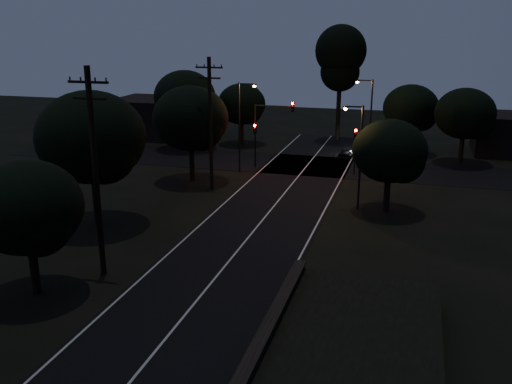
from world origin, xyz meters
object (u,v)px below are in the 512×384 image
Objects in this scene: signal_left at (255,137)px; streetlight_b at (369,116)px; utility_pole_far at (210,122)px; tall_pine at (341,58)px; streetlight_a at (241,121)px; signal_mast at (273,122)px; utility_pole_mid at (95,170)px; streetlight_c at (358,150)px; signal_right at (355,143)px; car at (347,153)px.

streetlight_b is (9.91, 4.01, 1.80)m from signal_left.
utility_pole_far is 24.34m from tall_pine.
utility_pole_far reaches higher than streetlight_a.
utility_pole_far is at bearing -99.94° from signal_left.
signal_left is 10.84m from streetlight_b.
utility_pole_far is 8.64m from signal_mast.
utility_pole_mid is at bearing -111.30° from streetlight_b.
streetlight_c is at bearing 51.74° from utility_pole_mid.
streetlight_a is (-0.71, -1.99, 1.80)m from signal_left.
signal_mast is 3.13m from streetlight_a.
utility_pole_far is at bearing -143.00° from signal_right.
signal_right is (3.60, -15.01, -6.45)m from tall_pine.
streetlight_b is at bearing 46.70° from utility_pole_far.
utility_pole_mid is 2.68× the size of signal_right.
utility_pole_mid reaches higher than signal_mast.
signal_right is at bearing -100.00° from streetlight_b.
streetlight_a is 2.64× the size of car.
streetlight_b reaches higher than signal_left.
utility_pole_far is at bearing 90.00° from utility_pole_mid.
tall_pine is at bearing -68.88° from car.
tall_pine is at bearing 80.07° from utility_pole_mid.
streetlight_a is (-6.31, -17.00, -4.65)m from tall_pine.
utility_pole_mid reaches higher than streetlight_b.
signal_mast is at bearing 51.88° from car.
utility_pole_mid is 31.15m from streetlight_b.
streetlight_b is at bearing 80.00° from signal_right.
streetlight_b is 1.07× the size of streetlight_c.
signal_mast is at bearing 68.89° from utility_pole_far.
signal_left is (1.40, 24.99, -2.90)m from utility_pole_mid.
utility_pole_mid is 3.62× the size of car.
streetlight_a is 1.07× the size of streetlight_c.
tall_pine reaches higher than utility_pole_far.
signal_right is 0.66× the size of signal_mast.
streetlight_c is (11.83, 15.00, -1.39)m from utility_pole_mid.
utility_pole_mid is 19.15m from streetlight_c.
car is at bearing 136.50° from streetlight_b.
streetlight_b is 2.64× the size of car.
utility_pole_far is 1.68× the size of signal_mast.
signal_left is 1.00× the size of signal_right.
signal_mast is at bearing -104.62° from tall_pine.
streetlight_a is at bearing -150.52° from streetlight_b.
signal_left is 0.51× the size of streetlight_a.
signal_mast reaches higher than signal_left.
utility_pole_mid is 32.76m from car.
tall_pine reaches higher than streetlight_a.
streetlight_b reaches higher than streetlight_c.
signal_right is at bearing -0.03° from signal_mast.
signal_mast is 0.83× the size of streetlight_c.
utility_pole_mid is 1.76× the size of signal_mast.
signal_mast is 9.39m from car.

